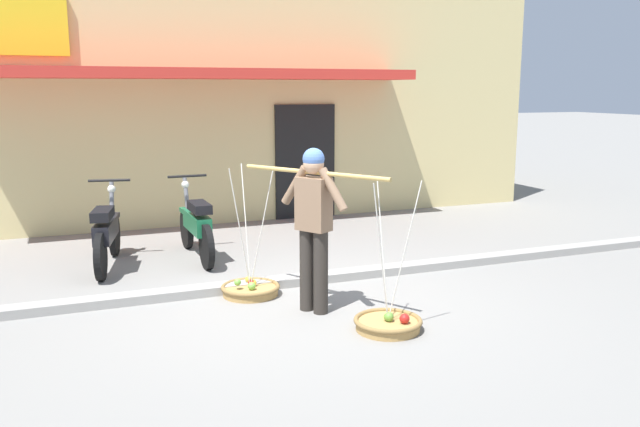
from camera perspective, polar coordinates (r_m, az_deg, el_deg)
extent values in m
plane|color=gray|center=(7.15, -1.14, -7.77)|extent=(90.00, 90.00, 0.00)
cube|color=gray|center=(7.76, -2.95, -5.88)|extent=(20.00, 0.24, 0.10)
cylinder|color=#2D2823|center=(6.72, 0.06, -5.14)|extent=(0.15, 0.15, 0.86)
cylinder|color=#2D2823|center=(6.83, -1.14, -4.89)|extent=(0.15, 0.15, 0.86)
cube|color=#84664C|center=(6.62, -0.56, 0.83)|extent=(0.35, 0.39, 0.54)
sphere|color=tan|center=(6.56, -0.56, 4.31)|extent=(0.21, 0.21, 0.21)
sphere|color=#4C70B2|center=(6.56, -0.56, 4.75)|extent=(0.22, 0.22, 0.22)
cylinder|color=#84664C|center=(6.45, 1.13, 2.09)|extent=(0.25, 0.34, 0.43)
cylinder|color=#84664C|center=(6.74, -2.17, 2.46)|extent=(0.25, 0.34, 0.43)
cylinder|color=tan|center=(6.57, -0.56, 3.58)|extent=(0.97, 1.56, 0.04)
cylinder|color=#B2894C|center=(6.41, 5.89, -9.62)|extent=(0.61, 0.61, 0.09)
torus|color=olive|center=(6.40, 5.90, -9.20)|extent=(0.66, 0.66, 0.05)
sphere|color=#649A3B|center=(6.37, 6.00, -8.89)|extent=(0.09, 0.09, 0.09)
sphere|color=red|center=(6.33, 7.33, -9.02)|extent=(0.10, 0.10, 0.10)
sphere|color=#6BA63F|center=(6.39, 5.88, -8.91)|extent=(0.08, 0.08, 0.08)
cylinder|color=silver|center=(6.32, 5.43, -3.04)|extent=(0.01, 0.29, 1.36)
cylinder|color=silver|center=(6.08, 5.31, -3.58)|extent=(0.26, 0.15, 1.36)
cylinder|color=silver|center=(6.19, 7.33, -3.36)|extent=(0.26, 0.15, 1.36)
cylinder|color=#B2894C|center=(7.45, -6.04, -6.70)|extent=(0.61, 0.61, 0.09)
torus|color=olive|center=(7.43, -6.04, -6.33)|extent=(0.66, 0.66, 0.05)
sphere|color=yellow|center=(7.45, -5.83, -6.00)|extent=(0.08, 0.08, 0.08)
sphere|color=#7ABD48|center=(7.32, -5.94, -6.27)|extent=(0.09, 0.09, 0.09)
sphere|color=gold|center=(7.59, -6.21, -5.70)|extent=(0.08, 0.08, 0.08)
sphere|color=red|center=(7.44, -5.95, -6.01)|extent=(0.08, 0.08, 0.08)
sphere|color=#75B545|center=(7.34, -7.15, -5.93)|extent=(0.08, 0.08, 0.08)
cylinder|color=silver|center=(7.39, -6.44, -1.02)|extent=(0.01, 0.29, 1.36)
cylinder|color=silver|center=(7.16, -6.94, -1.42)|extent=(0.26, 0.15, 1.36)
cylinder|color=silver|center=(7.23, -5.07, -1.27)|extent=(0.26, 0.15, 1.36)
cylinder|color=black|center=(9.51, -17.37, -1.76)|extent=(0.20, 0.58, 0.58)
cylinder|color=black|center=(8.32, -18.48, -3.59)|extent=(0.20, 0.58, 0.58)
cube|color=black|center=(9.46, -17.46, -0.22)|extent=(0.19, 0.30, 0.06)
cube|color=black|center=(8.77, -18.06, -1.36)|extent=(0.38, 0.92, 0.24)
cube|color=black|center=(8.55, -18.32, -0.04)|extent=(0.33, 0.59, 0.12)
cylinder|color=slate|center=(9.34, -17.59, 0.45)|extent=(0.12, 0.30, 0.76)
cylinder|color=black|center=(9.20, -17.79, 2.75)|extent=(0.54, 0.15, 0.04)
sphere|color=silver|center=(9.38, -17.61, 2.04)|extent=(0.11, 0.11, 0.11)
cylinder|color=black|center=(9.68, -11.48, -1.26)|extent=(0.09, 0.58, 0.58)
cylinder|color=black|center=(8.50, -9.79, -2.88)|extent=(0.09, 0.58, 0.58)
cube|color=#19663D|center=(9.63, -11.53, 0.26)|extent=(0.15, 0.28, 0.06)
cube|color=#19663D|center=(8.95, -10.60, -0.77)|extent=(0.22, 0.90, 0.24)
cube|color=black|center=(8.73, -10.40, 0.55)|extent=(0.23, 0.56, 0.12)
cylinder|color=slate|center=(9.51, -11.44, 0.92)|extent=(0.07, 0.30, 0.76)
cylinder|color=black|center=(9.38, -11.43, 3.19)|extent=(0.54, 0.05, 0.04)
sphere|color=silver|center=(9.55, -11.59, 2.47)|extent=(0.11, 0.11, 0.11)
cube|color=#DBC684|center=(13.54, -13.00, 9.78)|extent=(13.00, 5.00, 4.20)
cube|color=red|center=(10.59, -10.56, 11.83)|extent=(7.15, 1.00, 0.16)
cube|color=black|center=(11.65, -1.30, 4.50)|extent=(1.10, 0.06, 2.00)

